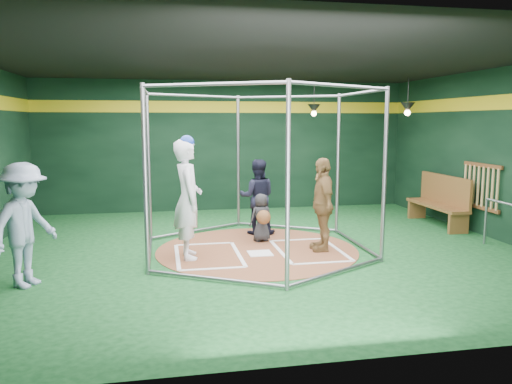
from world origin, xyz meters
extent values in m
cube|color=#0D3C18|center=(0.00, 0.00, -0.01)|extent=(10.00, 9.00, 0.02)
cube|color=black|center=(0.00, 0.00, 3.50)|extent=(10.00, 9.00, 0.02)
cube|color=black|center=(0.00, 4.50, 1.75)|extent=(10.00, 0.10, 3.50)
cube|color=black|center=(0.00, -4.50, 1.75)|extent=(10.00, 0.10, 3.50)
cube|color=black|center=(5.00, 0.00, 1.75)|extent=(0.10, 9.00, 3.50)
cube|color=gold|center=(0.00, 4.47, 2.80)|extent=(10.00, 0.01, 0.30)
cube|color=gold|center=(4.97, 0.00, 2.80)|extent=(0.01, 9.00, 0.30)
cylinder|color=brown|center=(0.00, 0.00, 0.01)|extent=(3.80, 3.80, 0.01)
cube|color=white|center=(0.00, -0.30, 0.02)|extent=(0.43, 0.43, 0.01)
cube|color=white|center=(-0.95, 0.60, 0.02)|extent=(1.10, 0.07, 0.01)
cube|color=white|center=(-0.95, -1.10, 0.02)|extent=(1.10, 0.07, 0.01)
cube|color=white|center=(-1.50, -0.25, 0.02)|extent=(0.07, 1.70, 0.01)
cube|color=white|center=(-0.40, -0.25, 0.02)|extent=(0.07, 1.70, 0.01)
cube|color=white|center=(0.95, 0.60, 0.02)|extent=(1.10, 0.07, 0.01)
cube|color=white|center=(0.95, -1.10, 0.02)|extent=(1.10, 0.07, 0.01)
cube|color=white|center=(0.40, -0.25, 0.02)|extent=(0.07, 1.70, 0.01)
cube|color=white|center=(1.50, -0.25, 0.02)|extent=(0.07, 1.70, 0.01)
cylinder|color=gray|center=(1.99, 1.15, 1.50)|extent=(0.07, 0.07, 3.00)
cylinder|color=gray|center=(0.00, 2.30, 1.50)|extent=(0.07, 0.07, 3.00)
cylinder|color=gray|center=(-1.99, 1.15, 1.50)|extent=(0.07, 0.07, 3.00)
cylinder|color=gray|center=(-1.99, -1.15, 1.50)|extent=(0.07, 0.07, 3.00)
cylinder|color=gray|center=(0.00, -2.30, 1.50)|extent=(0.07, 0.07, 3.00)
cylinder|color=gray|center=(1.99, -1.15, 1.50)|extent=(0.07, 0.07, 3.00)
cylinder|color=gray|center=(1.00, 1.72, 2.95)|extent=(2.02, 1.20, 0.06)
cylinder|color=gray|center=(1.00, 1.72, 0.05)|extent=(2.02, 1.20, 0.06)
cylinder|color=gray|center=(-1.00, 1.72, 2.95)|extent=(2.02, 1.20, 0.06)
cylinder|color=gray|center=(-1.00, 1.72, 0.05)|extent=(2.02, 1.20, 0.06)
cylinder|color=gray|center=(-1.99, 0.00, 2.95)|extent=(0.06, 2.30, 0.06)
cylinder|color=gray|center=(-1.99, 0.00, 0.05)|extent=(0.06, 2.30, 0.06)
cylinder|color=gray|center=(-1.00, -1.73, 2.95)|extent=(2.02, 1.20, 0.06)
cylinder|color=gray|center=(-1.00, -1.73, 0.05)|extent=(2.02, 1.20, 0.06)
cylinder|color=gray|center=(1.00, -1.73, 2.95)|extent=(2.02, 1.20, 0.06)
cylinder|color=gray|center=(1.00, -1.73, 0.05)|extent=(2.02, 1.20, 0.06)
cylinder|color=gray|center=(1.99, 0.00, 2.95)|extent=(0.06, 2.30, 0.06)
cylinder|color=gray|center=(1.99, 0.00, 0.05)|extent=(0.06, 2.30, 0.06)
cube|color=brown|center=(4.94, 0.40, 1.50)|extent=(0.05, 1.25, 0.08)
cube|color=brown|center=(4.94, 0.40, 0.60)|extent=(0.05, 1.25, 0.08)
cylinder|color=tan|center=(4.92, -0.15, 1.05)|extent=(0.06, 0.06, 0.85)
cylinder|color=tan|center=(4.92, 0.01, 1.05)|extent=(0.06, 0.06, 0.85)
cylinder|color=tan|center=(4.92, 0.16, 1.05)|extent=(0.06, 0.06, 0.85)
cylinder|color=tan|center=(4.92, 0.32, 1.05)|extent=(0.06, 0.06, 0.85)
cylinder|color=tan|center=(4.92, 0.48, 1.05)|extent=(0.06, 0.06, 0.85)
cylinder|color=tan|center=(4.92, 0.64, 1.05)|extent=(0.06, 0.06, 0.85)
cylinder|color=tan|center=(4.92, 0.79, 1.05)|extent=(0.06, 0.06, 0.85)
cylinder|color=tan|center=(4.92, 0.95, 1.05)|extent=(0.06, 0.06, 0.85)
cone|color=black|center=(2.20, 3.60, 2.75)|extent=(0.34, 0.34, 0.22)
sphere|color=#FFD899|center=(2.20, 3.60, 2.62)|extent=(0.14, 0.14, 0.14)
cylinder|color=black|center=(2.20, 3.60, 3.10)|extent=(0.02, 0.02, 0.70)
cone|color=black|center=(4.00, 2.00, 2.75)|extent=(0.34, 0.34, 0.22)
sphere|color=#FFD899|center=(4.00, 2.00, 2.62)|extent=(0.14, 0.14, 0.14)
cylinder|color=black|center=(4.00, 2.00, 3.10)|extent=(0.02, 0.02, 0.70)
imported|color=silver|center=(-1.30, -0.31, 1.06)|extent=(0.55, 0.80, 2.10)
sphere|color=navy|center=(-1.30, -0.31, 2.05)|extent=(0.26, 0.26, 0.26)
imported|color=#AA8148|center=(1.20, -0.23, 0.88)|extent=(0.50, 1.05, 1.74)
imported|color=black|center=(0.21, 0.66, 0.50)|extent=(0.54, 0.41, 0.97)
sphere|color=brown|center=(0.21, 0.41, 0.55)|extent=(0.28, 0.28, 0.28)
imported|color=black|center=(0.26, 1.35, 0.82)|extent=(0.89, 0.75, 1.61)
imported|color=#8EA2BC|center=(-3.73, -1.40, 0.92)|extent=(1.16, 1.37, 1.84)
cube|color=brown|center=(4.55, 1.45, 0.47)|extent=(0.47, 2.02, 0.07)
cube|color=brown|center=(4.74, 1.45, 0.84)|extent=(0.07, 2.02, 0.67)
cube|color=brown|center=(4.55, 0.55, 0.22)|extent=(0.45, 0.09, 0.45)
cube|color=brown|center=(4.55, 2.35, 0.22)|extent=(0.45, 0.09, 0.45)
cylinder|color=gray|center=(4.55, -0.35, 0.46)|extent=(0.05, 0.05, 0.92)
cylinder|color=gray|center=(4.55, -0.87, 0.90)|extent=(0.05, 1.03, 0.05)
camera|label=1|loc=(-1.73, -9.03, 2.42)|focal=35.00mm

